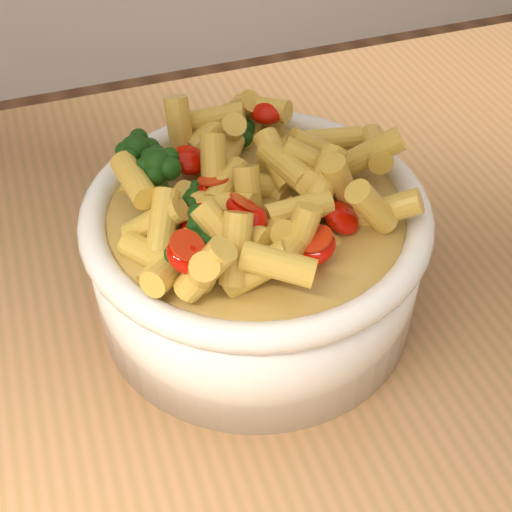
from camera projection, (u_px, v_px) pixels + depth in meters
name	position (u px, v px, depth m)	size (l,w,h in m)	color
table	(254.00, 402.00, 0.65)	(1.20, 0.80, 0.90)	#AD754A
serving_bowl	(256.00, 255.00, 0.56)	(0.26, 0.26, 0.11)	white
pasta_salad	(256.00, 184.00, 0.51)	(0.21, 0.21, 0.05)	#EDC74A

